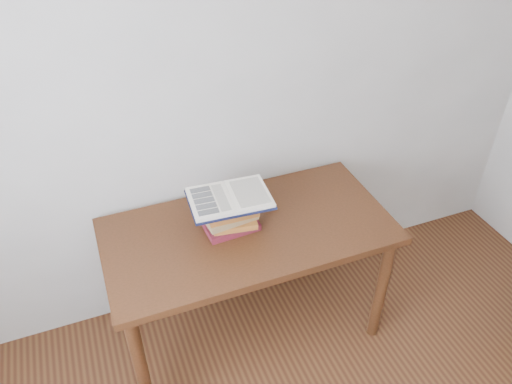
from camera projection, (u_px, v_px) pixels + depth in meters
name	position (u px, v px, depth m)	size (l,w,h in m)	color
desk	(249.00, 244.00, 2.34)	(1.32, 0.66, 0.71)	#492412
book_stack	(230.00, 214.00, 2.24)	(0.25, 0.20, 0.15)	maroon
open_book	(230.00, 198.00, 2.19)	(0.37, 0.27, 0.03)	black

